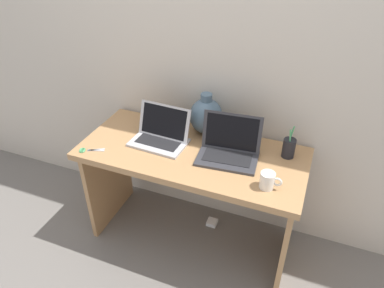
{
  "coord_description": "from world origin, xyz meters",
  "views": [
    {
      "loc": [
        0.63,
        -1.59,
        1.92
      ],
      "look_at": [
        0.0,
        0.0,
        0.77
      ],
      "focal_mm": 33.67,
      "sensor_mm": 36.0,
      "label": 1
    }
  ],
  "objects_px": {
    "coffee_mug": "(268,180)",
    "pen_cup": "(289,148)",
    "power_brick": "(212,222)",
    "green_vase": "(206,116)",
    "laptop_left": "(161,133)",
    "scissors": "(87,150)",
    "laptop_right": "(230,146)"
  },
  "relations": [
    {
      "from": "coffee_mug",
      "to": "scissors",
      "type": "xyz_separation_m",
      "value": [
        -1.04,
        -0.06,
        -0.04
      ]
    },
    {
      "from": "laptop_left",
      "to": "power_brick",
      "type": "distance_m",
      "value": 0.83
    },
    {
      "from": "laptop_left",
      "to": "pen_cup",
      "type": "xyz_separation_m",
      "value": [
        0.73,
        0.12,
        0.0
      ]
    },
    {
      "from": "coffee_mug",
      "to": "scissors",
      "type": "height_order",
      "value": "coffee_mug"
    },
    {
      "from": "pen_cup",
      "to": "scissors",
      "type": "distance_m",
      "value": 1.15
    },
    {
      "from": "laptop_left",
      "to": "laptop_right",
      "type": "bearing_deg",
      "value": 1.01
    },
    {
      "from": "green_vase",
      "to": "pen_cup",
      "type": "relative_size",
      "value": 1.36
    },
    {
      "from": "coffee_mug",
      "to": "laptop_left",
      "type": "bearing_deg",
      "value": 164.11
    },
    {
      "from": "green_vase",
      "to": "power_brick",
      "type": "xyz_separation_m",
      "value": [
        0.09,
        -0.07,
        -0.82
      ]
    },
    {
      "from": "laptop_right",
      "to": "coffee_mug",
      "type": "height_order",
      "value": "laptop_right"
    },
    {
      "from": "laptop_right",
      "to": "pen_cup",
      "type": "height_order",
      "value": "laptop_right"
    },
    {
      "from": "pen_cup",
      "to": "power_brick",
      "type": "height_order",
      "value": "pen_cup"
    },
    {
      "from": "pen_cup",
      "to": "scissors",
      "type": "relative_size",
      "value": 1.34
    },
    {
      "from": "pen_cup",
      "to": "power_brick",
      "type": "relative_size",
      "value": 2.73
    },
    {
      "from": "green_vase",
      "to": "power_brick",
      "type": "bearing_deg",
      "value": -39.02
    },
    {
      "from": "laptop_right",
      "to": "power_brick",
      "type": "relative_size",
      "value": 5.08
    },
    {
      "from": "scissors",
      "to": "laptop_right",
      "type": "bearing_deg",
      "value": 18.83
    },
    {
      "from": "laptop_left",
      "to": "pen_cup",
      "type": "relative_size",
      "value": 1.77
    },
    {
      "from": "green_vase",
      "to": "scissors",
      "type": "xyz_separation_m",
      "value": [
        -0.57,
        -0.45,
        -0.11
      ]
    },
    {
      "from": "coffee_mug",
      "to": "scissors",
      "type": "distance_m",
      "value": 1.04
    },
    {
      "from": "laptop_left",
      "to": "green_vase",
      "type": "height_order",
      "value": "green_vase"
    },
    {
      "from": "scissors",
      "to": "pen_cup",
      "type": "bearing_deg",
      "value": 18.89
    },
    {
      "from": "laptop_left",
      "to": "coffee_mug",
      "type": "relative_size",
      "value": 3.0
    },
    {
      "from": "pen_cup",
      "to": "coffee_mug",
      "type": "bearing_deg",
      "value": -99.67
    },
    {
      "from": "green_vase",
      "to": "power_brick",
      "type": "relative_size",
      "value": 3.72
    },
    {
      "from": "laptop_left",
      "to": "scissors",
      "type": "bearing_deg",
      "value": -144.11
    },
    {
      "from": "coffee_mug",
      "to": "pen_cup",
      "type": "xyz_separation_m",
      "value": [
        0.05,
        0.31,
        0.01
      ]
    },
    {
      "from": "laptop_right",
      "to": "power_brick",
      "type": "bearing_deg",
      "value": 136.26
    },
    {
      "from": "laptop_right",
      "to": "power_brick",
      "type": "height_order",
      "value": "laptop_right"
    },
    {
      "from": "power_brick",
      "to": "pen_cup",
      "type": "bearing_deg",
      "value": -0.63
    },
    {
      "from": "laptop_right",
      "to": "green_vase",
      "type": "height_order",
      "value": "green_vase"
    },
    {
      "from": "laptop_left",
      "to": "green_vase",
      "type": "relative_size",
      "value": 1.3
    }
  ]
}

